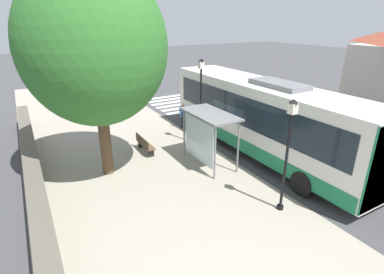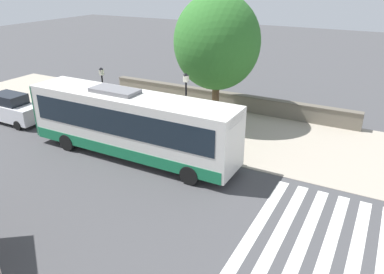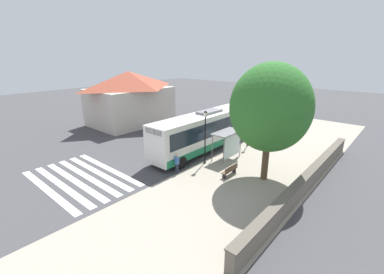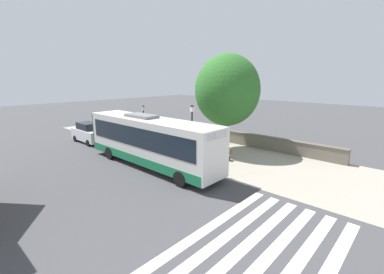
% 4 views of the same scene
% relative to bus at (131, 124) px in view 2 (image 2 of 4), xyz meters
% --- Properties ---
extents(ground_plane, '(120.00, 120.00, 0.00)m').
position_rel_bus_xyz_m(ground_plane, '(-1.71, 1.13, -1.99)').
color(ground_plane, '#424244').
rests_on(ground_plane, ground).
extents(sidewalk_plaza, '(9.00, 44.00, 0.02)m').
position_rel_bus_xyz_m(sidewalk_plaza, '(-6.21, 1.13, -1.98)').
color(sidewalk_plaza, '#9E9384').
rests_on(sidewalk_plaza, ground).
extents(crosswalk_stripes, '(9.00, 5.25, 0.01)m').
position_rel_bus_xyz_m(crosswalk_stripes, '(3.29, 10.86, -1.99)').
color(crosswalk_stripes, silver).
rests_on(crosswalk_stripes, ground).
extents(stone_wall, '(0.60, 20.00, 1.26)m').
position_rel_bus_xyz_m(stone_wall, '(-10.26, 1.13, -1.36)').
color(stone_wall, '#6B6356').
rests_on(stone_wall, ground).
extents(bus, '(2.67, 12.46, 3.87)m').
position_rel_bus_xyz_m(bus, '(0.00, 0.00, 0.00)').
color(bus, silver).
rests_on(bus, ground).
extents(bus_shelter, '(1.52, 3.02, 2.54)m').
position_rel_bus_xyz_m(bus_shelter, '(-3.04, 0.24, 0.08)').
color(bus_shelter, slate).
rests_on(bus_shelter, ground).
extents(pedestrian, '(0.34, 0.22, 1.62)m').
position_rel_bus_xyz_m(pedestrian, '(-1.59, 5.33, -1.05)').
color(pedestrian, '#2D3347').
rests_on(pedestrian, ground).
extents(bench, '(0.40, 1.74, 0.88)m').
position_rel_bus_xyz_m(bench, '(-5.07, 3.01, -1.52)').
color(bench, brown).
rests_on(bench, ground).
extents(street_lamp_near, '(0.28, 0.28, 4.67)m').
position_rel_bus_xyz_m(street_lamp_near, '(-2.08, 2.37, 0.76)').
color(street_lamp_near, black).
rests_on(street_lamp_near, ground).
extents(street_lamp_far, '(0.28, 0.28, 4.14)m').
position_rel_bus_xyz_m(street_lamp_far, '(-2.64, -4.15, 0.47)').
color(street_lamp_far, black).
rests_on(street_lamp_far, ground).
extents(shade_tree, '(5.69, 5.69, 8.63)m').
position_rel_bus_xyz_m(shade_tree, '(-7.31, 1.77, 3.49)').
color(shade_tree, brown).
rests_on(shade_tree, ground).
extents(parked_car_behind_bus, '(1.84, 4.46, 2.06)m').
position_rel_bus_xyz_m(parked_car_behind_bus, '(-0.34, -10.56, -1.00)').
color(parked_car_behind_bus, silver).
rests_on(parked_car_behind_bus, ground).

